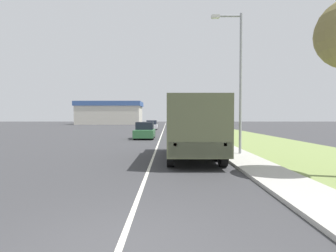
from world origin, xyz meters
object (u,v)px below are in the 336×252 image
object	(u,v)px
military_truck	(192,126)
lamp_post	(237,71)
car_second_ahead	(177,128)
car_third_ahead	(151,125)
car_fourth_ahead	(173,124)
car_nearest_ahead	(145,131)

from	to	relation	value
military_truck	lamp_post	size ratio (longest dim) A/B	0.92
military_truck	car_second_ahead	xyz separation A→B (m)	(0.07, 24.14, -1.03)
car_third_ahead	car_fourth_ahead	distance (m)	12.11
car_nearest_ahead	car_second_ahead	bearing A→B (deg)	72.65
car_nearest_ahead	car_third_ahead	distance (m)	19.28
car_nearest_ahead	car_fourth_ahead	size ratio (longest dim) A/B	0.92
military_truck	car_fourth_ahead	xyz separation A→B (m)	(-0.02, 43.38, -1.02)
car_third_ahead	car_fourth_ahead	world-z (taller)	car_third_ahead
military_truck	car_nearest_ahead	bearing A→B (deg)	105.48
lamp_post	car_nearest_ahead	bearing A→B (deg)	117.73
car_second_ahead	car_fourth_ahead	distance (m)	19.24
lamp_post	car_second_ahead	bearing A→B (deg)	96.18
car_third_ahead	car_fourth_ahead	bearing A→B (deg)	70.66
car_nearest_ahead	lamp_post	size ratio (longest dim) A/B	0.54
car_nearest_ahead	car_third_ahead	world-z (taller)	car_nearest_ahead
car_nearest_ahead	car_fourth_ahead	xyz separation A→B (m)	(3.49, 30.70, -0.07)
military_truck	car_fourth_ahead	world-z (taller)	military_truck
military_truck	car_fourth_ahead	distance (m)	43.40
car_second_ahead	car_nearest_ahead	bearing A→B (deg)	-107.35
military_truck	car_third_ahead	xyz separation A→B (m)	(-4.04, 31.96, -0.97)
car_third_ahead	lamp_post	world-z (taller)	lamp_post
military_truck	car_second_ahead	bearing A→B (deg)	89.84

